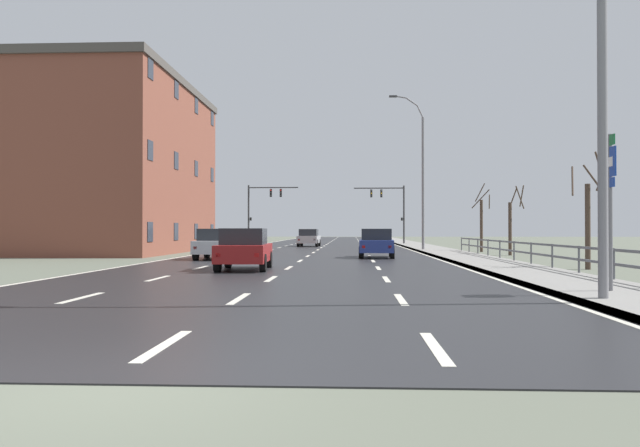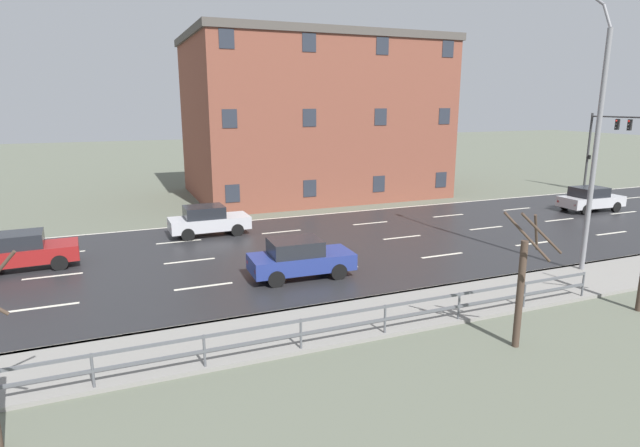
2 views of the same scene
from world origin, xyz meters
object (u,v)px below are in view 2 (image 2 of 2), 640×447
object	(u,v)px
street_lamp_midground	(594,138)
car_far_left	(590,199)
traffic_signal_left	(604,138)
car_far_right	(300,258)
car_distant	(23,251)
car_mid_centre	(208,220)
brick_building	(312,117)

from	to	relation	value
street_lamp_midground	car_far_left	bearing A→B (deg)	129.10
traffic_signal_left	car_far_left	distance (m)	9.48
street_lamp_midground	car_far_left	world-z (taller)	street_lamp_midground
car_far_left	car_far_right	distance (m)	22.34
street_lamp_midground	car_distant	size ratio (longest dim) A/B	2.67
traffic_signal_left	car_far_left	bearing A→B (deg)	-52.89
traffic_signal_left	car_distant	bearing A→B (deg)	-82.59
street_lamp_midground	car_far_right	world-z (taller)	street_lamp_midground
car_far_left	car_mid_centre	size ratio (longest dim) A/B	1.01
street_lamp_midground	car_far_right	bearing A→B (deg)	-108.27
street_lamp_midground	car_mid_centre	distance (m)	18.26
car_distant	car_far_left	size ratio (longest dim) A/B	1.01
traffic_signal_left	brick_building	bearing A→B (deg)	-110.69
traffic_signal_left	car_far_left	size ratio (longest dim) A/B	1.45
traffic_signal_left	car_distant	world-z (taller)	traffic_signal_left
car_far_left	car_far_right	size ratio (longest dim) A/B	1.00
traffic_signal_left	car_mid_centre	size ratio (longest dim) A/B	1.46
car_far_left	street_lamp_midground	bearing A→B (deg)	-48.90
street_lamp_midground	car_far_left	size ratio (longest dim) A/B	2.69
traffic_signal_left	brick_building	distance (m)	22.54
car_far_right	car_mid_centre	distance (m)	8.47
car_mid_centre	brick_building	size ratio (longest dim) A/B	0.23
car_distant	car_far_left	xyz separation A→B (m)	(0.26, 32.08, 0.00)
car_far_left	car_mid_centre	bearing A→B (deg)	-95.37
car_distant	brick_building	xyz separation A→B (m)	(-13.04, 18.12, 4.95)
car_distant	brick_building	bearing A→B (deg)	122.94
street_lamp_midground	brick_building	world-z (taller)	brick_building
car_far_right	brick_building	world-z (taller)	brick_building
street_lamp_midground	brick_building	size ratio (longest dim) A/B	0.62
street_lamp_midground	brick_building	xyz separation A→B (m)	(-22.04, -3.20, 0.29)
traffic_signal_left	car_far_right	xyz separation A→B (m)	(10.46, -28.82, -3.35)
car_far_left	brick_building	bearing A→B (deg)	-131.61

